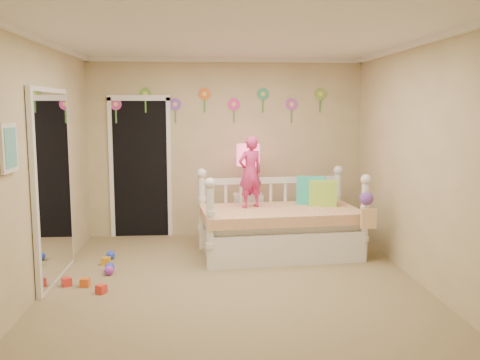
{
  "coord_description": "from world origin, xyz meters",
  "views": [
    {
      "loc": [
        -0.32,
        -5.45,
        1.88
      ],
      "look_at": [
        0.1,
        0.6,
        1.05
      ],
      "focal_mm": 39.21,
      "sensor_mm": 36.0,
      "label": 1
    }
  ],
  "objects": [
    {
      "name": "hanging_bag",
      "position": [
        1.61,
        0.54,
        0.67
      ],
      "size": [
        0.2,
        0.16,
        0.36
      ],
      "primitive_type": null,
      "color": "beige",
      "rests_on": "daybed"
    },
    {
      "name": "back_wall",
      "position": [
        0.0,
        2.25,
        1.3
      ],
      "size": [
        4.0,
        0.01,
        2.6
      ],
      "primitive_type": "cube",
      "color": "tan",
      "rests_on": "floor"
    },
    {
      "name": "floor",
      "position": [
        0.0,
        0.0,
        0.0
      ],
      "size": [
        4.0,
        4.5,
        0.01
      ],
      "primitive_type": "cube",
      "color": "#7F684C",
      "rests_on": "ground"
    },
    {
      "name": "crown_molding",
      "position": [
        0.0,
        0.0,
        2.57
      ],
      "size": [
        4.0,
        4.5,
        0.06
      ],
      "primitive_type": null,
      "color": "white",
      "rests_on": "ceiling"
    },
    {
      "name": "mirror_closet",
      "position": [
        -1.96,
        0.3,
        1.05
      ],
      "size": [
        0.07,
        1.3,
        2.1
      ],
      "primitive_type": "cube",
      "color": "white",
      "rests_on": "left_wall"
    },
    {
      "name": "pillow_turquoise",
      "position": [
        1.1,
        1.36,
        0.8
      ],
      "size": [
        0.39,
        0.22,
        0.37
      ],
      "primitive_type": "cube",
      "rotation": [
        0.0,
        0.0,
        -0.26
      ],
      "color": "#25BC97",
      "rests_on": "daybed"
    },
    {
      "name": "toy_scatter",
      "position": [
        -1.75,
        0.4,
        0.06
      ],
      "size": [
        1.23,
        1.51,
        0.11
      ],
      "primitive_type": null,
      "rotation": [
        0.0,
        0.0,
        -0.39
      ],
      "color": "#996666",
      "rests_on": "floor"
    },
    {
      "name": "right_wall",
      "position": [
        2.0,
        0.0,
        1.3
      ],
      "size": [
        0.01,
        4.5,
        2.6
      ],
      "primitive_type": "cube",
      "color": "tan",
      "rests_on": "floor"
    },
    {
      "name": "pillow_lime",
      "position": [
        1.23,
        1.23,
        0.78
      ],
      "size": [
        0.38,
        0.22,
        0.34
      ],
      "primitive_type": "cube",
      "rotation": [
        0.0,
        0.0,
        -0.25
      ],
      "color": "#A2DA42",
      "rests_on": "daybed"
    },
    {
      "name": "flower_decals",
      "position": [
        -0.09,
        2.24,
        1.94
      ],
      "size": [
        3.4,
        0.02,
        0.5
      ],
      "primitive_type": null,
      "color": "#B2668C",
      "rests_on": "back_wall"
    },
    {
      "name": "table_lamp",
      "position": [
        0.3,
        1.81,
        1.15
      ],
      "size": [
        0.32,
        0.32,
        0.71
      ],
      "color": "#D11B6B",
      "rests_on": "nightstand"
    },
    {
      "name": "daybed",
      "position": [
        0.64,
        1.09,
        0.55
      ],
      "size": [
        2.12,
        1.29,
        1.09
      ],
      "primitive_type": null,
      "rotation": [
        0.0,
        0.0,
        0.1
      ],
      "color": "white",
      "rests_on": "floor"
    },
    {
      "name": "child",
      "position": [
        0.27,
        1.2,
        1.07
      ],
      "size": [
        0.4,
        0.34,
        0.92
      ],
      "primitive_type": "imported",
      "rotation": [
        0.0,
        0.0,
        3.57
      ],
      "color": "#D33077",
      "rests_on": "daybed"
    },
    {
      "name": "left_wall",
      "position": [
        -2.0,
        0.0,
        1.3
      ],
      "size": [
        0.01,
        4.5,
        2.6
      ],
      "primitive_type": "cube",
      "color": "tan",
      "rests_on": "floor"
    },
    {
      "name": "ceiling",
      "position": [
        0.0,
        0.0,
        2.6
      ],
      "size": [
        4.0,
        4.5,
        0.01
      ],
      "primitive_type": "cube",
      "color": "white",
      "rests_on": "floor"
    },
    {
      "name": "wall_picture",
      "position": [
        -1.97,
        -0.9,
        1.55
      ],
      "size": [
        0.05,
        0.34,
        0.42
      ],
      "primitive_type": "cube",
      "color": "white",
      "rests_on": "left_wall"
    },
    {
      "name": "closet_doorway",
      "position": [
        -1.25,
        2.23,
        1.03
      ],
      "size": [
        0.9,
        0.04,
        2.07
      ],
      "primitive_type": "cube",
      "color": "black",
      "rests_on": "back_wall"
    },
    {
      "name": "nightstand",
      "position": [
        0.3,
        1.81,
        0.34
      ],
      "size": [
        0.41,
        0.32,
        0.68
      ],
      "primitive_type": "cube",
      "rotation": [
        0.0,
        0.0,
        -0.01
      ],
      "color": "white",
      "rests_on": "floor"
    }
  ]
}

